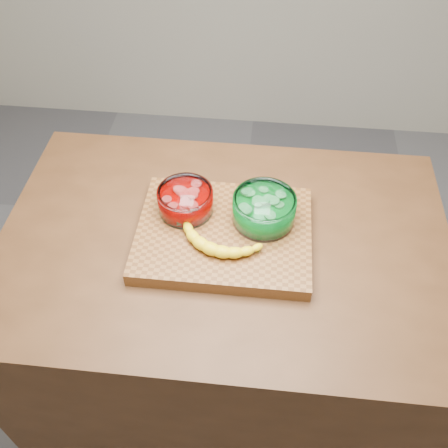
# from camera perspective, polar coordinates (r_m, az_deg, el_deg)

# --- Properties ---
(ground) EXTENTS (3.50, 3.50, 0.00)m
(ground) POSITION_cam_1_polar(r_m,az_deg,el_deg) (2.09, 0.00, -17.90)
(ground) COLOR #5B5B5F
(ground) RESTS_ON ground
(counter) EXTENTS (1.20, 0.80, 0.90)m
(counter) POSITION_cam_1_polar(r_m,az_deg,el_deg) (1.69, 0.00, -11.65)
(counter) COLOR #4A2B16
(counter) RESTS_ON ground
(cutting_board) EXTENTS (0.45, 0.35, 0.04)m
(cutting_board) POSITION_cam_1_polar(r_m,az_deg,el_deg) (1.30, 0.00, -1.17)
(cutting_board) COLOR brown
(cutting_board) RESTS_ON counter
(bowl_red) EXTENTS (0.15, 0.15, 0.07)m
(bowl_red) POSITION_cam_1_polar(r_m,az_deg,el_deg) (1.32, -4.42, 2.66)
(bowl_red) COLOR white
(bowl_red) RESTS_ON cutting_board
(bowl_green) EXTENTS (0.16, 0.16, 0.08)m
(bowl_green) POSITION_cam_1_polar(r_m,az_deg,el_deg) (1.29, 4.59, 1.66)
(bowl_green) COLOR white
(bowl_green) RESTS_ON cutting_board
(banana) EXTENTS (0.25, 0.15, 0.04)m
(banana) POSITION_cam_1_polar(r_m,az_deg,el_deg) (1.25, -0.41, -1.48)
(banana) COLOR yellow
(banana) RESTS_ON cutting_board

